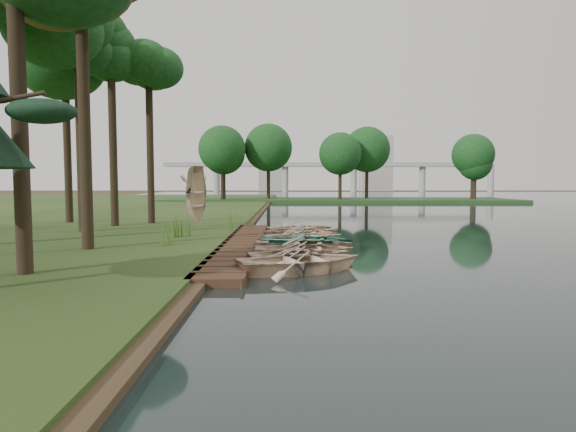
{
  "coord_description": "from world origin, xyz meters",
  "views": [
    {
      "loc": [
        0.31,
        -20.4,
        2.82
      ],
      "look_at": [
        0.39,
        1.42,
        1.3
      ],
      "focal_mm": 30.0,
      "sensor_mm": 36.0,
      "label": 1
    }
  ],
  "objects_px": {
    "boardwalk": "(242,245)",
    "stored_rowboat": "(197,220)",
    "rowboat_2": "(304,248)",
    "rowboat_0": "(301,259)",
    "rowboat_1": "(300,253)"
  },
  "relations": [
    {
      "from": "boardwalk",
      "to": "rowboat_0",
      "type": "height_order",
      "value": "rowboat_0"
    },
    {
      "from": "rowboat_2",
      "to": "stored_rowboat",
      "type": "relative_size",
      "value": 1.07
    },
    {
      "from": "rowboat_0",
      "to": "rowboat_1",
      "type": "bearing_deg",
      "value": -19.39
    },
    {
      "from": "boardwalk",
      "to": "rowboat_2",
      "type": "bearing_deg",
      "value": -48.83
    },
    {
      "from": "rowboat_0",
      "to": "stored_rowboat",
      "type": "xyz_separation_m",
      "value": [
        -5.54,
        12.62,
        0.2
      ]
    },
    {
      "from": "rowboat_1",
      "to": "rowboat_2",
      "type": "xyz_separation_m",
      "value": [
        0.19,
        1.13,
        0.01
      ]
    },
    {
      "from": "rowboat_2",
      "to": "stored_rowboat",
      "type": "xyz_separation_m",
      "value": [
        -5.73,
        9.9,
        0.23
      ]
    },
    {
      "from": "rowboat_0",
      "to": "rowboat_2",
      "type": "distance_m",
      "value": 2.73
    },
    {
      "from": "boardwalk",
      "to": "rowboat_0",
      "type": "bearing_deg",
      "value": -67.19
    },
    {
      "from": "boardwalk",
      "to": "stored_rowboat",
      "type": "height_order",
      "value": "stored_rowboat"
    },
    {
      "from": "boardwalk",
      "to": "rowboat_0",
      "type": "relative_size",
      "value": 4.01
    },
    {
      "from": "rowboat_0",
      "to": "stored_rowboat",
      "type": "relative_size",
      "value": 1.15
    },
    {
      "from": "rowboat_2",
      "to": "rowboat_0",
      "type": "bearing_deg",
      "value": 174.57
    },
    {
      "from": "rowboat_1",
      "to": "rowboat_2",
      "type": "height_order",
      "value": "rowboat_2"
    },
    {
      "from": "boardwalk",
      "to": "stored_rowboat",
      "type": "xyz_separation_m",
      "value": [
        -3.17,
        6.98,
        0.51
      ]
    }
  ]
}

